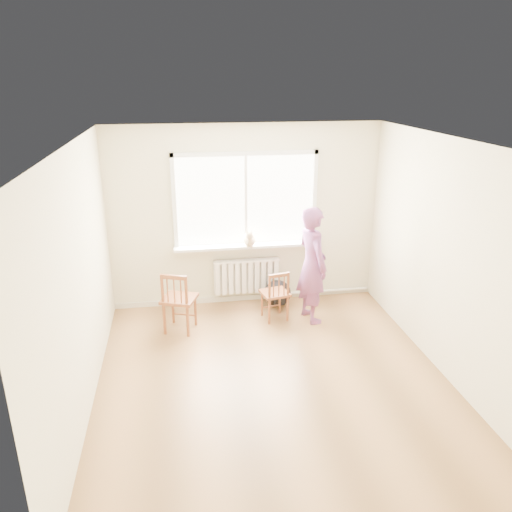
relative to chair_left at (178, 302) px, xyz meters
name	(u,v)px	position (x,y,z in m)	size (l,w,h in m)	color
floor	(274,381)	(1.05, -1.38, -0.44)	(4.50, 4.50, 0.00)	#9E6E41
ceiling	(277,143)	(1.05, -1.38, 2.26)	(4.50, 4.50, 0.00)	white
back_wall	(245,216)	(1.05, 0.87, 0.91)	(4.00, 0.01, 2.70)	beige
window	(246,196)	(1.05, 0.84, 1.22)	(2.12, 0.05, 1.42)	white
windowsill	(247,246)	(1.05, 0.76, 0.49)	(2.15, 0.22, 0.04)	white
radiator	(247,276)	(1.05, 0.78, 0.00)	(1.00, 0.12, 0.55)	white
heating_pipe	(324,291)	(2.30, 0.81, -0.36)	(0.04, 0.04, 1.40)	silver
baseboard	(246,297)	(1.05, 0.85, -0.40)	(4.00, 0.03, 0.08)	beige
chair_left	(178,302)	(0.00, 0.00, 0.00)	(0.55, 0.54, 0.88)	brown
chair_right	(276,295)	(1.37, 0.13, -0.06)	(0.43, 0.42, 0.75)	brown
person	(312,265)	(1.87, 0.08, 0.39)	(0.61, 0.40, 1.66)	#B13C3B
cat	(249,239)	(1.08, 0.67, 0.62)	(0.22, 0.42, 0.28)	beige
backpack	(277,293)	(1.49, 0.57, -0.24)	(0.41, 0.31, 0.41)	black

